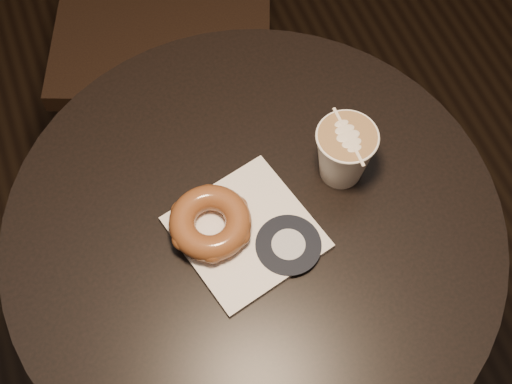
% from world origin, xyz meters
% --- Properties ---
extents(cafe_table, '(0.70, 0.70, 0.75)m').
position_xyz_m(cafe_table, '(0.00, 0.00, 0.55)').
color(cafe_table, black).
rests_on(cafe_table, ground).
extents(pastry_bag, '(0.21, 0.21, 0.01)m').
position_xyz_m(pastry_bag, '(-0.01, -0.01, 0.75)').
color(pastry_bag, white).
rests_on(pastry_bag, cafe_table).
extents(doughnut, '(0.11, 0.11, 0.04)m').
position_xyz_m(doughnut, '(-0.06, 0.01, 0.78)').
color(doughnut, brown).
rests_on(doughnut, pastry_bag).
extents(latte_cup, '(0.09, 0.09, 0.10)m').
position_xyz_m(latte_cup, '(0.15, 0.04, 0.80)').
color(latte_cup, white).
rests_on(latte_cup, cafe_table).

